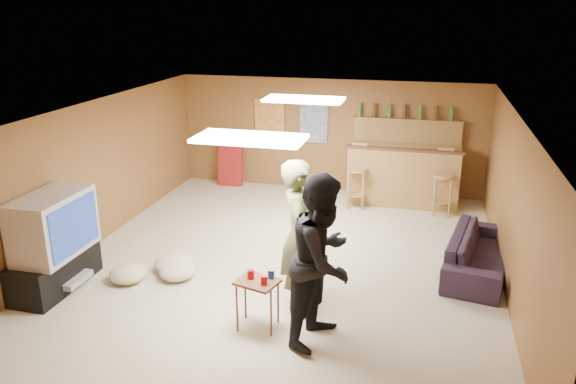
% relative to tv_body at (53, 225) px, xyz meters
% --- Properties ---
extents(ground, '(7.00, 7.00, 0.00)m').
position_rel_tv_body_xyz_m(ground, '(2.65, 1.50, -0.90)').
color(ground, '#BFB092').
rests_on(ground, ground).
extents(ceiling, '(6.00, 7.00, 0.02)m').
position_rel_tv_body_xyz_m(ceiling, '(2.65, 1.50, 1.30)').
color(ceiling, silver).
rests_on(ceiling, ground).
extents(wall_back, '(6.00, 0.02, 2.20)m').
position_rel_tv_body_xyz_m(wall_back, '(2.65, 5.00, 0.20)').
color(wall_back, brown).
rests_on(wall_back, ground).
extents(wall_front, '(6.00, 0.02, 2.20)m').
position_rel_tv_body_xyz_m(wall_front, '(2.65, -2.00, 0.20)').
color(wall_front, brown).
rests_on(wall_front, ground).
extents(wall_left, '(0.02, 7.00, 2.20)m').
position_rel_tv_body_xyz_m(wall_left, '(-0.35, 1.50, 0.20)').
color(wall_left, brown).
rests_on(wall_left, ground).
extents(wall_right, '(0.02, 7.00, 2.20)m').
position_rel_tv_body_xyz_m(wall_right, '(5.65, 1.50, 0.20)').
color(wall_right, brown).
rests_on(wall_right, ground).
extents(tv_stand, '(0.55, 1.30, 0.50)m').
position_rel_tv_body_xyz_m(tv_stand, '(-0.07, 0.00, -0.65)').
color(tv_stand, black).
rests_on(tv_stand, ground).
extents(dvd_box, '(0.35, 0.50, 0.08)m').
position_rel_tv_body_xyz_m(dvd_box, '(0.15, 0.00, -0.75)').
color(dvd_box, '#B2B2B7').
rests_on(dvd_box, tv_stand).
extents(tv_body, '(0.60, 1.10, 0.80)m').
position_rel_tv_body_xyz_m(tv_body, '(0.00, 0.00, 0.00)').
color(tv_body, '#B2B2B7').
rests_on(tv_body, tv_stand).
extents(tv_screen, '(0.02, 0.95, 0.65)m').
position_rel_tv_body_xyz_m(tv_screen, '(0.31, 0.00, 0.00)').
color(tv_screen, navy).
rests_on(tv_screen, tv_body).
extents(bar_counter, '(2.00, 0.60, 1.10)m').
position_rel_tv_body_xyz_m(bar_counter, '(4.15, 4.45, -0.35)').
color(bar_counter, olive).
rests_on(bar_counter, ground).
extents(bar_lip, '(2.10, 0.12, 0.05)m').
position_rel_tv_body_xyz_m(bar_lip, '(4.15, 4.20, 0.20)').
color(bar_lip, '#472516').
rests_on(bar_lip, bar_counter).
extents(bar_shelf, '(2.00, 0.18, 0.05)m').
position_rel_tv_body_xyz_m(bar_shelf, '(4.15, 4.90, 0.60)').
color(bar_shelf, olive).
rests_on(bar_shelf, bar_backing).
extents(bar_backing, '(2.00, 0.14, 0.60)m').
position_rel_tv_body_xyz_m(bar_backing, '(4.15, 4.92, 0.30)').
color(bar_backing, olive).
rests_on(bar_backing, bar_counter).
extents(poster_left, '(0.60, 0.03, 0.85)m').
position_rel_tv_body_xyz_m(poster_left, '(1.45, 4.96, 0.45)').
color(poster_left, '#BF3F26').
rests_on(poster_left, wall_back).
extents(poster_right, '(0.55, 0.03, 0.80)m').
position_rel_tv_body_xyz_m(poster_right, '(2.35, 4.96, 0.45)').
color(poster_right, '#334C99').
rests_on(poster_right, wall_back).
extents(folding_chair_stack, '(0.50, 0.26, 0.91)m').
position_rel_tv_body_xyz_m(folding_chair_stack, '(0.65, 4.80, -0.45)').
color(folding_chair_stack, maroon).
rests_on(folding_chair_stack, ground).
extents(ceiling_panel_front, '(1.20, 0.60, 0.04)m').
position_rel_tv_body_xyz_m(ceiling_panel_front, '(2.65, 0.00, 1.27)').
color(ceiling_panel_front, white).
rests_on(ceiling_panel_front, ceiling).
extents(ceiling_panel_back, '(1.20, 0.60, 0.04)m').
position_rel_tv_body_xyz_m(ceiling_panel_back, '(2.65, 2.70, 1.27)').
color(ceiling_panel_back, white).
rests_on(ceiling_panel_back, ceiling).
extents(person_olive, '(0.59, 0.77, 1.89)m').
position_rel_tv_body_xyz_m(person_olive, '(3.14, 0.29, 0.04)').
color(person_olive, brown).
rests_on(person_olive, ground).
extents(person_black, '(0.96, 1.10, 1.92)m').
position_rel_tv_body_xyz_m(person_black, '(3.54, -0.29, 0.06)').
color(person_black, black).
rests_on(person_black, ground).
extents(sofa, '(1.08, 2.01, 0.56)m').
position_rel_tv_body_xyz_m(sofa, '(5.35, 1.85, -0.62)').
color(sofa, black).
rests_on(sofa, ground).
extents(tray_table, '(0.54, 0.47, 0.59)m').
position_rel_tv_body_xyz_m(tray_table, '(2.79, -0.26, -0.60)').
color(tray_table, '#472516').
rests_on(tray_table, ground).
extents(cup_red_near, '(0.08, 0.08, 0.11)m').
position_rel_tv_body_xyz_m(cup_red_near, '(2.70, -0.22, -0.25)').
color(cup_red_near, '#AE0B14').
rests_on(cup_red_near, tray_table).
extents(cup_red_far, '(0.09, 0.09, 0.10)m').
position_rel_tv_body_xyz_m(cup_red_far, '(2.88, -0.32, -0.26)').
color(cup_red_far, '#AE0B14').
rests_on(cup_red_far, tray_table).
extents(cup_blue, '(0.10, 0.10, 0.10)m').
position_rel_tv_body_xyz_m(cup_blue, '(2.92, -0.16, -0.26)').
color(cup_blue, navy).
rests_on(cup_blue, tray_table).
extents(bar_stool_left, '(0.52, 0.52, 1.24)m').
position_rel_tv_body_xyz_m(bar_stool_left, '(3.36, 4.04, -0.28)').
color(bar_stool_left, olive).
rests_on(bar_stool_left, ground).
extents(bar_stool_right, '(0.46, 0.46, 1.25)m').
position_rel_tv_body_xyz_m(bar_stool_right, '(4.87, 4.03, -0.27)').
color(bar_stool_right, olive).
rests_on(bar_stool_right, ground).
extents(cushion_near_tv, '(0.59, 0.59, 0.24)m').
position_rel_tv_body_xyz_m(cushion_near_tv, '(1.23, 0.82, -0.78)').
color(cushion_near_tv, tan).
rests_on(cushion_near_tv, ground).
extents(cushion_mid, '(0.63, 0.63, 0.22)m').
position_rel_tv_body_xyz_m(cushion_mid, '(1.37, 0.62, -0.79)').
color(cushion_mid, tan).
rests_on(cushion_mid, ground).
extents(cushion_far, '(0.59, 0.59, 0.22)m').
position_rel_tv_body_xyz_m(cushion_far, '(0.76, 0.39, -0.79)').
color(cushion_far, tan).
rests_on(cushion_far, ground).
extents(bottle_row, '(1.76, 0.08, 0.26)m').
position_rel_tv_body_xyz_m(bottle_row, '(4.09, 4.88, 0.75)').
color(bottle_row, '#3F7233').
rests_on(bottle_row, bar_shelf).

